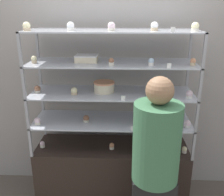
# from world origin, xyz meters

# --- Properties ---
(back_wall) EXTENTS (8.00, 0.05, 2.60)m
(back_wall) POSITION_xyz_m (0.00, 0.40, 1.30)
(back_wall) COLOR gray
(back_wall) RESTS_ON ground_plane
(display_base) EXTENTS (1.60, 0.51, 0.68)m
(display_base) POSITION_xyz_m (0.00, 0.00, 0.34)
(display_base) COLOR black
(display_base) RESTS_ON ground_plane
(display_riser_lower) EXTENTS (1.60, 0.51, 0.30)m
(display_riser_lower) POSITION_xyz_m (0.00, 0.00, 0.96)
(display_riser_lower) COLOR #99999E
(display_riser_lower) RESTS_ON display_base
(display_riser_middle) EXTENTS (1.60, 0.51, 0.30)m
(display_riser_middle) POSITION_xyz_m (0.00, 0.00, 1.27)
(display_riser_middle) COLOR #99999E
(display_riser_middle) RESTS_ON display_riser_lower
(display_riser_upper) EXTENTS (1.60, 0.51, 0.30)m
(display_riser_upper) POSITION_xyz_m (0.00, 0.00, 1.57)
(display_riser_upper) COLOR #99999E
(display_riser_upper) RESTS_ON display_riser_middle
(display_riser_top) EXTENTS (1.60, 0.51, 0.30)m
(display_riser_top) POSITION_xyz_m (0.00, 0.00, 1.87)
(display_riser_top) COLOR #99999E
(display_riser_top) RESTS_ON display_riser_upper
(layer_cake_centerpiece) EXTENTS (0.21, 0.21, 0.10)m
(layer_cake_centerpiece) POSITION_xyz_m (-0.08, 0.01, 1.33)
(layer_cake_centerpiece) COLOR beige
(layer_cake_centerpiece) RESTS_ON display_riser_middle
(sheet_cake_frosted) EXTENTS (0.21, 0.17, 0.07)m
(sheet_cake_frosted) POSITION_xyz_m (-0.25, 0.02, 1.62)
(sheet_cake_frosted) COLOR beige
(sheet_cake_frosted) RESTS_ON display_riser_upper
(cupcake_0) EXTENTS (0.05, 0.05, 0.07)m
(cupcake_0) POSITION_xyz_m (-0.73, -0.06, 0.71)
(cupcake_0) COLOR beige
(cupcake_0) RESTS_ON display_base
(cupcake_1) EXTENTS (0.05, 0.05, 0.07)m
(cupcake_1) POSITION_xyz_m (-0.00, -0.06, 0.71)
(cupcake_1) COLOR beige
(cupcake_1) RESTS_ON display_base
(cupcake_2) EXTENTS (0.05, 0.05, 0.07)m
(cupcake_2) POSITION_xyz_m (0.74, -0.10, 0.71)
(cupcake_2) COLOR beige
(cupcake_2) RESTS_ON display_base
(price_tag_0) EXTENTS (0.04, 0.00, 0.04)m
(price_tag_0) POSITION_xyz_m (0.27, -0.23, 0.70)
(price_tag_0) COLOR white
(price_tag_0) RESTS_ON display_base
(cupcake_3) EXTENTS (0.06, 0.06, 0.07)m
(cupcake_3) POSITION_xyz_m (-0.73, -0.13, 1.01)
(cupcake_3) COLOR beige
(cupcake_3) RESTS_ON display_riser_lower
(cupcake_4) EXTENTS (0.06, 0.06, 0.07)m
(cupcake_4) POSITION_xyz_m (-0.26, -0.05, 1.01)
(cupcake_4) COLOR beige
(cupcake_4) RESTS_ON display_riser_lower
(cupcake_5) EXTENTS (0.06, 0.06, 0.07)m
(cupcake_5) POSITION_xyz_m (0.26, -0.10, 1.01)
(cupcake_5) COLOR beige
(cupcake_5) RESTS_ON display_riser_lower
(cupcake_6) EXTENTS (0.06, 0.06, 0.07)m
(cupcake_6) POSITION_xyz_m (0.74, -0.14, 1.01)
(cupcake_6) COLOR white
(cupcake_6) RESTS_ON display_riser_lower
(price_tag_1) EXTENTS (0.04, 0.00, 0.04)m
(price_tag_1) POSITION_xyz_m (0.21, -0.23, 1.00)
(price_tag_1) COLOR white
(price_tag_1) RESTS_ON display_riser_lower
(cupcake_7) EXTENTS (0.06, 0.06, 0.07)m
(cupcake_7) POSITION_xyz_m (-0.74, -0.04, 1.32)
(cupcake_7) COLOR beige
(cupcake_7) RESTS_ON display_riser_middle
(cupcake_8) EXTENTS (0.06, 0.06, 0.07)m
(cupcake_8) POSITION_xyz_m (-0.36, -0.09, 1.32)
(cupcake_8) COLOR #CCB28C
(cupcake_8) RESTS_ON display_riser_middle
(cupcake_9) EXTENTS (0.06, 0.06, 0.07)m
(cupcake_9) POSITION_xyz_m (0.37, -0.07, 1.32)
(cupcake_9) COLOR white
(cupcake_9) RESTS_ON display_riser_middle
(cupcake_10) EXTENTS (0.06, 0.06, 0.07)m
(cupcake_10) POSITION_xyz_m (0.73, -0.14, 1.32)
(cupcake_10) COLOR white
(cupcake_10) RESTS_ON display_riser_middle
(price_tag_2) EXTENTS (0.04, 0.00, 0.04)m
(price_tag_2) POSITION_xyz_m (0.11, -0.23, 1.30)
(price_tag_2) COLOR white
(price_tag_2) RESTS_ON display_riser_middle
(cupcake_11) EXTENTS (0.05, 0.05, 0.07)m
(cupcake_11) POSITION_xyz_m (-0.73, -0.07, 1.62)
(cupcake_11) COLOR #CCB28C
(cupcake_11) RESTS_ON display_riser_upper
(cupcake_12) EXTENTS (0.05, 0.05, 0.07)m
(cupcake_12) POSITION_xyz_m (0.00, -0.14, 1.62)
(cupcake_12) COLOR beige
(cupcake_12) RESTS_ON display_riser_upper
(cupcake_13) EXTENTS (0.05, 0.05, 0.07)m
(cupcake_13) POSITION_xyz_m (0.36, -0.13, 1.62)
(cupcake_13) COLOR white
(cupcake_13) RESTS_ON display_riser_upper
(cupcake_14) EXTENTS (0.05, 0.05, 0.07)m
(cupcake_14) POSITION_xyz_m (0.73, -0.11, 1.62)
(cupcake_14) COLOR #CCB28C
(cupcake_14) RESTS_ON display_riser_upper
(price_tag_3) EXTENTS (0.04, 0.00, 0.04)m
(price_tag_3) POSITION_xyz_m (0.50, -0.23, 1.61)
(price_tag_3) COLOR white
(price_tag_3) RESTS_ON display_riser_upper
(cupcake_15) EXTENTS (0.07, 0.07, 0.08)m
(cupcake_15) POSITION_xyz_m (-0.75, -0.12, 1.92)
(cupcake_15) COLOR #CCB28C
(cupcake_15) RESTS_ON display_riser_top
(cupcake_16) EXTENTS (0.07, 0.07, 0.08)m
(cupcake_16) POSITION_xyz_m (-0.36, -0.09, 1.92)
(cupcake_16) COLOR white
(cupcake_16) RESTS_ON display_riser_top
(cupcake_17) EXTENTS (0.07, 0.07, 0.08)m
(cupcake_17) POSITION_xyz_m (-0.00, -0.11, 1.92)
(cupcake_17) COLOR beige
(cupcake_17) RESTS_ON display_riser_top
(cupcake_18) EXTENTS (0.07, 0.07, 0.08)m
(cupcake_18) POSITION_xyz_m (0.38, -0.05, 1.92)
(cupcake_18) COLOR #CCB28C
(cupcake_18) RESTS_ON display_riser_top
(cupcake_19) EXTENTS (0.07, 0.07, 0.08)m
(cupcake_19) POSITION_xyz_m (0.72, -0.11, 1.92)
(cupcake_19) COLOR beige
(cupcake_19) RESTS_ON display_riser_top
(price_tag_4) EXTENTS (0.04, 0.00, 0.04)m
(price_tag_4) POSITION_xyz_m (0.51, -0.23, 1.91)
(price_tag_4) COLOR white
(price_tag_4) RESTS_ON display_riser_top
(customer_figure) EXTENTS (0.38, 0.38, 1.61)m
(customer_figure) POSITION_xyz_m (0.38, -0.64, 0.86)
(customer_figure) COLOR black
(customer_figure) RESTS_ON ground_plane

